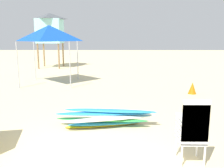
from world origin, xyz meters
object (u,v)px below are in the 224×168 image
at_px(stacked_plastic_chairs, 193,127).
at_px(lifeguard_tower, 50,28).
at_px(popup_canopy, 49,33).
at_px(surfboard_pile, 106,118).
at_px(traffic_cone_near, 192,88).

bearing_deg(stacked_plastic_chairs, lifeguard_tower, 113.45).
height_order(stacked_plastic_chairs, popup_canopy, popup_canopy).
bearing_deg(stacked_plastic_chairs, popup_canopy, 120.15).
relative_size(stacked_plastic_chairs, surfboard_pile, 0.47).
distance_m(stacked_plastic_chairs, surfboard_pile, 2.57).
xyz_separation_m(popup_canopy, traffic_cone_near, (6.56, -2.32, -2.30)).
distance_m(surfboard_pile, traffic_cone_near, 5.23).
bearing_deg(surfboard_pile, popup_canopy, 116.18).
bearing_deg(traffic_cone_near, popup_canopy, 160.51).
relative_size(surfboard_pile, popup_canopy, 0.93).
xyz_separation_m(lifeguard_tower, traffic_cone_near, (8.22, -8.91, -2.78)).
height_order(popup_canopy, traffic_cone_near, popup_canopy).
relative_size(stacked_plastic_chairs, popup_canopy, 0.44).
bearing_deg(traffic_cone_near, stacked_plastic_chairs, -107.74).
bearing_deg(lifeguard_tower, stacked_plastic_chairs, -66.55).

